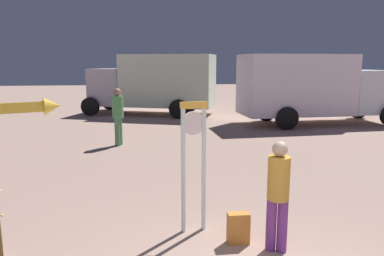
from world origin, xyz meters
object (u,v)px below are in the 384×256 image
backpack (238,228)px  box_truck_near (156,82)px  standing_clock (193,154)px  person_distant (118,114)px  box_truck_far (310,87)px  arrow_sign (15,143)px  person_near_clock (278,191)px

backpack → box_truck_near: box_truck_near is taller
standing_clock → backpack: (0.60, -0.50, -1.01)m
person_distant → box_truck_far: (7.83, 3.23, 0.58)m
arrow_sign → person_distant: (0.84, 6.65, -0.54)m
arrow_sign → box_truck_far: size_ratio=0.35×
standing_clock → arrow_sign: (-2.47, -0.37, 0.32)m
standing_clock → box_truck_far: box_truck_far is taller
person_near_clock → person_distant: size_ratio=0.87×
box_truck_near → box_truck_far: 7.47m
backpack → person_distant: bearing=108.2°
person_distant → box_truck_near: box_truck_near is taller
backpack → box_truck_near: (-0.85, 13.79, 1.40)m
standing_clock → person_near_clock: standing_clock is taller
person_distant → box_truck_near: (1.38, 7.01, 0.60)m
person_near_clock → standing_clock: bearing=143.7°
backpack → person_distant: (-2.23, 6.78, 0.79)m
standing_clock → box_truck_near: (-0.25, 13.29, 0.38)m
backpack → box_truck_near: size_ratio=0.07×
arrow_sign → standing_clock: bearing=8.4°
box_truck_near → box_truck_far: bearing=-30.4°
arrow_sign → box_truck_near: (2.22, 13.66, 0.06)m
person_distant → box_truck_near: size_ratio=0.27×
person_distant → box_truck_far: bearing=22.4°
arrow_sign → person_near_clock: 3.63m
standing_clock → person_distant: bearing=104.5°
standing_clock → person_near_clock: size_ratio=1.29×
standing_clock → backpack: 1.28m
person_near_clock → person_distant: person_distant is taller
standing_clock → person_distant: standing_clock is taller
standing_clock → box_truck_far: bearing=56.9°
person_distant → box_truck_far: box_truck_far is taller
arrow_sign → box_truck_near: 13.84m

